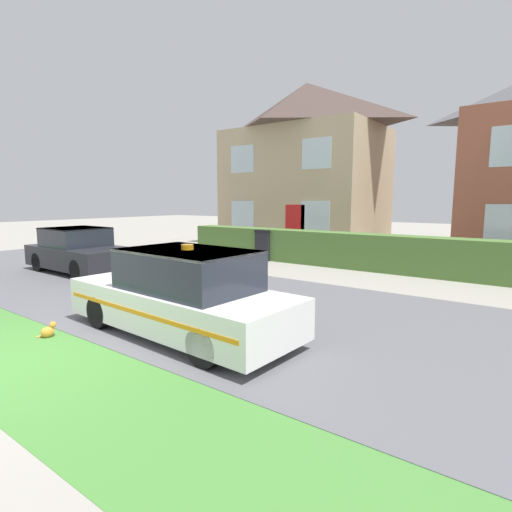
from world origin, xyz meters
TOP-DOWN VIEW (x-y plane):
  - ground_plane at (0.00, 0.00)m, footprint 80.00×80.00m
  - road_strip at (0.00, 4.44)m, footprint 28.00×6.42m
  - lawn_verge at (0.00, 0.26)m, footprint 28.00×1.94m
  - garden_hedge at (0.98, 10.63)m, footprint 14.56×0.89m
  - police_car at (1.06, 2.41)m, footprint 4.50×1.84m
  - cat at (-0.69, 0.96)m, footprint 0.23×0.28m
  - neighbour_car_near at (-6.14, 4.67)m, footprint 3.93×1.86m
  - house_left at (-4.30, 15.99)m, footprint 7.72×5.51m
  - wheelie_bin at (-2.79, 10.38)m, footprint 0.67×0.67m

SIDE VIEW (x-z plane):
  - ground_plane at x=0.00m, z-range 0.00..0.00m
  - lawn_verge at x=0.00m, z-range 0.00..0.01m
  - road_strip at x=0.00m, z-range 0.00..0.01m
  - cat at x=-0.69m, z-range -0.03..0.25m
  - wheelie_bin at x=-2.79m, z-range 0.00..1.18m
  - garden_hedge at x=0.98m, z-range 0.00..1.20m
  - neighbour_car_near at x=-6.14m, z-range -0.03..1.38m
  - police_car at x=1.06m, z-range -0.08..1.50m
  - house_left at x=-4.30m, z-range 0.08..8.15m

